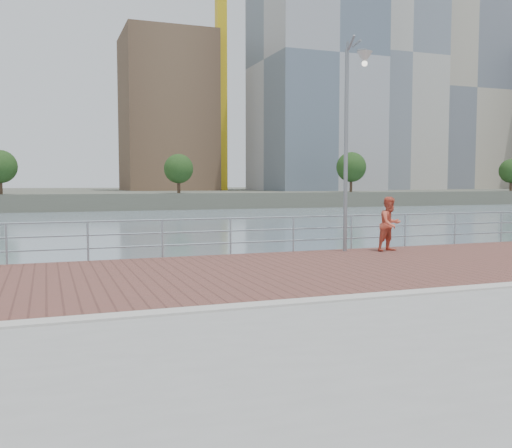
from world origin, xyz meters
name	(u,v)px	position (x,y,z in m)	size (l,w,h in m)	color
water	(294,413)	(0.00, 0.00, -2.00)	(400.00, 400.00, 0.00)	slate
brick_lane	(233,273)	(0.00, 3.60, 0.01)	(40.00, 6.80, 0.02)	brown
curb	(295,303)	(0.00, 0.00, 0.03)	(40.00, 0.40, 0.06)	#B7B5AD
far_shore	(66,196)	(0.00, 122.50, -0.75)	(320.00, 95.00, 2.50)	#4C5142
guardrail	(197,233)	(0.00, 7.00, 0.69)	(39.06, 0.06, 1.13)	#8C9EA8
street_lamp	(354,106)	(4.63, 6.04, 4.45)	(0.46, 1.33, 6.26)	gray
bystander	(390,224)	(5.95, 6.02, 0.87)	(0.83, 0.65, 1.70)	#D4573E
tower_crane	(208,26)	(27.36, 104.00, 33.50)	(47.00, 2.00, 50.70)	gold
skyline	(224,81)	(30.69, 104.56, 23.01)	(233.00, 41.00, 60.31)	#ADA38E
shoreline_trees	(225,169)	(22.37, 77.00, 4.30)	(169.27, 5.12, 6.83)	#473323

